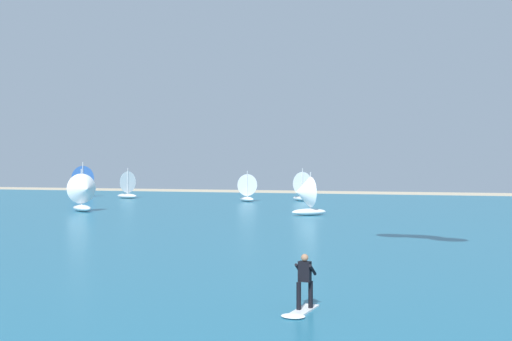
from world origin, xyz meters
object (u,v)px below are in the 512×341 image
at_px(sailboat_mid_right, 304,196).
at_px(sailboat_near_shore, 245,187).
at_px(sailboat_center_horizon, 80,181).
at_px(kitesurfer, 302,291).
at_px(sailboat_outermost, 300,186).
at_px(sailboat_trailing, 125,184).
at_px(sailboat_heeled_over, 84,192).

bearing_deg(sailboat_mid_right, sailboat_near_shore, 121.97).
xyz_separation_m(sailboat_near_shore, sailboat_center_horizon, (-26.54, 3.77, 0.55)).
xyz_separation_m(kitesurfer, sailboat_mid_right, (-8.71, 35.56, 1.15)).
height_order(sailboat_outermost, sailboat_center_horizon, sailboat_center_horizon).
height_order(sailboat_near_shore, sailboat_center_horizon, sailboat_center_horizon).
distance_m(sailboat_outermost, sailboat_near_shore, 6.95).
height_order(kitesurfer, sailboat_center_horizon, sailboat_center_horizon).
relative_size(sailboat_mid_right, sailboat_trailing, 0.92).
distance_m(sailboat_center_horizon, sailboat_trailing, 8.35).
bearing_deg(sailboat_trailing, sailboat_outermost, 2.46).
bearing_deg(sailboat_heeled_over, kitesurfer, -48.33).
bearing_deg(sailboat_outermost, sailboat_mid_right, -74.77).
bearing_deg(kitesurfer, sailboat_mid_right, 103.76).
height_order(sailboat_center_horizon, sailboat_trailing, sailboat_center_horizon).
distance_m(kitesurfer, sailboat_mid_right, 36.63).
xyz_separation_m(sailboat_outermost, sailboat_center_horizon, (-32.70, 0.55, 0.41)).
height_order(sailboat_outermost, sailboat_near_shore, sailboat_outermost).
bearing_deg(sailboat_mid_right, sailboat_heeled_over, -174.50).
xyz_separation_m(sailboat_outermost, sailboat_mid_right, (6.32, -23.23, -0.14)).
distance_m(sailboat_heeled_over, sailboat_trailing, 26.08).
height_order(sailboat_outermost, sailboat_mid_right, sailboat_outermost).
distance_m(sailboat_heeled_over, sailboat_center_horizon, 31.41).
height_order(sailboat_heeled_over, sailboat_mid_right, sailboat_heeled_over).
relative_size(sailboat_outermost, sailboat_trailing, 0.99).
xyz_separation_m(sailboat_heeled_over, sailboat_mid_right, (21.13, 2.03, -0.12)).
bearing_deg(sailboat_mid_right, kitesurfer, -76.24).
bearing_deg(sailboat_mid_right, sailboat_outermost, 105.23).
bearing_deg(sailboat_trailing, kitesurfer, -55.59).
bearing_deg(sailboat_near_shore, sailboat_mid_right, -58.03).
height_order(kitesurfer, sailboat_outermost, sailboat_outermost).
bearing_deg(sailboat_mid_right, sailboat_center_horizon, 148.65).
xyz_separation_m(kitesurfer, sailboat_outermost, (-15.03, 58.79, 1.29)).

